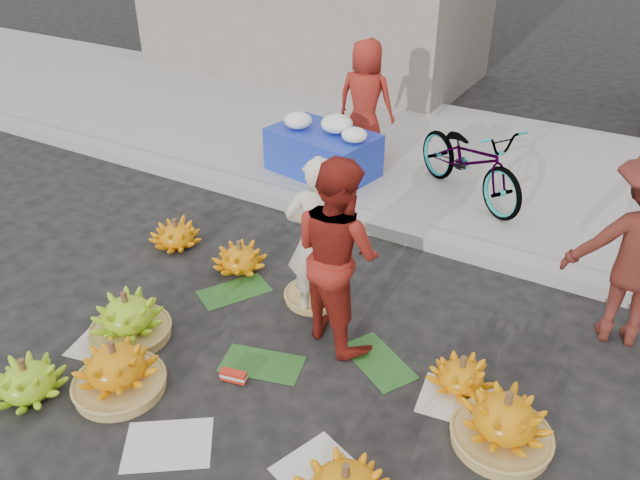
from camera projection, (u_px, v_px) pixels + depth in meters
The scene contains 20 objects.
ground at pixel (286, 354), 5.14m from camera, with size 80.00×80.00×0.00m, color black.
curb at pixel (396, 230), 6.73m from camera, with size 40.00×0.25×0.15m, color #989590.
sidewalk at pixel (460, 163), 8.29m from camera, with size 40.00×4.00×0.12m, color #989590.
newspaper_scatter at pixel (226, 418), 4.54m from camera, with size 3.20×1.80×0.00m, color silver, non-canonical shape.
banana_leaves at pixel (289, 336), 5.33m from camera, with size 2.00×1.00×0.00m, color #1D501A, non-canonical shape.
banana_bunch_0 at pixel (128, 318), 5.23m from camera, with size 0.71×0.71×0.46m.
banana_bunch_1 at pixel (27, 380), 4.66m from camera, with size 0.73×0.73×0.35m.
banana_bunch_2 at pixel (117, 369), 4.69m from camera, with size 0.69×0.69×0.47m.
banana_bunch_4 at pixel (504, 421), 4.25m from camera, with size 0.76×0.76×0.47m.
banana_bunch_5 at pixel (461, 375), 4.74m from camera, with size 0.62×0.62×0.31m.
banana_bunch_6 at pixel (240, 258), 6.13m from camera, with size 0.61×0.61×0.33m.
banana_bunch_7 at pixel (176, 235), 6.53m from camera, with size 0.51×0.51×0.32m.
basket_spare at pixel (315, 296), 5.77m from camera, with size 0.54×0.54×0.06m, color #A38444.
incense_stack at pixel (234, 376), 4.85m from camera, with size 0.21×0.07×0.09m, color red.
vendor_cream at pixel (318, 240), 5.23m from camera, with size 0.55×0.36×1.52m, color #F2E9CC.
vendor_red at pixel (337, 253), 4.94m from camera, with size 0.80×0.62×1.64m, color #A32619.
flower_table at pixel (323, 149), 7.74m from camera, with size 1.42×1.03×0.75m.
grey_bucket at pixel (275, 141), 8.35m from camera, with size 0.30×0.30×0.34m, color gray.
flower_vendor at pixel (365, 100), 7.95m from camera, with size 0.75×0.49×1.54m, color #A32619.
bicycle at pixel (471, 160), 7.09m from camera, with size 1.77×0.62×0.93m, color gray.
Camera 1 is at (2.21, -3.25, 3.46)m, focal length 35.00 mm.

